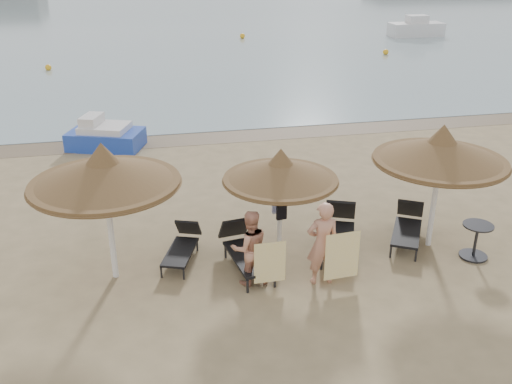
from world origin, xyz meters
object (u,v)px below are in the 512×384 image
palapa_right (441,151)px  lounger_far_left (183,245)px  palapa_left (104,172)px  lounger_near_left (244,249)px  palapa_center (281,171)px  lounger_far_right (408,225)px  pedal_boat (105,136)px  person_right (323,237)px  lounger_near_right (339,230)px  side_table (475,242)px  person_left (250,242)px

palapa_right → lounger_far_left: bearing=174.3°
palapa_left → lounger_near_left: 3.48m
palapa_center → lounger_far_right: bearing=-0.3°
palapa_center → pedal_boat: palapa_center is taller
palapa_center → lounger_far_right: 3.61m
lounger_far_left → person_right: (2.79, -1.62, 0.75)m
palapa_left → lounger_far_right: 7.23m
lounger_near_right → lounger_far_right: size_ratio=1.15×
palapa_right → side_table: 2.26m
lounger_far_left → lounger_far_right: (5.42, -0.23, 0.04)m
side_table → lounger_near_right: bearing=158.9°
lounger_far_right → pedal_boat: 11.18m
lounger_near_left → person_right: (1.47, -1.04, 0.68)m
lounger_near_right → lounger_far_right: lounger_near_right is taller
palapa_left → pedal_boat: (-0.49, 8.65, -2.01)m
palapa_center → palapa_right: size_ratio=0.86×
palapa_right → person_right: (-3.02, -1.03, -1.30)m
lounger_far_right → lounger_near_right: bearing=-151.1°
lounger_far_right → side_table: 1.59m
lounger_far_right → person_left: size_ratio=0.99×
palapa_left → lounger_far_right: size_ratio=1.61×
lounger_near_left → person_left: size_ratio=1.08×
lounger_far_right → pedal_boat: (-7.41, 8.38, 0.05)m
lounger_far_left → side_table: bearing=8.4°
lounger_far_left → side_table: 6.70m
lounger_near_right → person_left: person_left is taller
pedal_boat → lounger_near_right: bearing=-35.7°
lounger_far_right → person_left: bearing=-135.4°
palapa_left → pedal_boat: size_ratio=1.09×
palapa_center → lounger_far_left: (-2.22, 0.21, -1.72)m
lounger_far_right → palapa_center: bearing=-150.7°
palapa_center → pedal_boat: (-4.22, 8.36, -1.62)m
person_left → person_right: person_right is taller
person_left → side_table: bearing=176.5°
palapa_left → palapa_center: palapa_left is taller
person_left → pedal_boat: size_ratio=0.69×
person_right → pedal_boat: bearing=-61.7°
lounger_far_left → pedal_boat: size_ratio=0.62×
lounger_near_left → lounger_far_right: lounger_near_left is taller
pedal_boat → palapa_left: bearing=-66.7°
side_table → pedal_boat: 12.76m
palapa_right → side_table: bearing=-44.6°
lounger_far_right → pedal_boat: size_ratio=0.68×
lounger_far_left → person_left: 1.96m
palapa_center → lounger_far_left: palapa_center is taller
lounger_near_right → person_right: person_right is taller
palapa_right → lounger_far_left: size_ratio=1.74×
person_right → lounger_far_left: bearing=-27.9°
palapa_left → lounger_near_left: size_ratio=1.47×
palapa_left → lounger_near_left: (2.83, -0.08, -2.04)m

